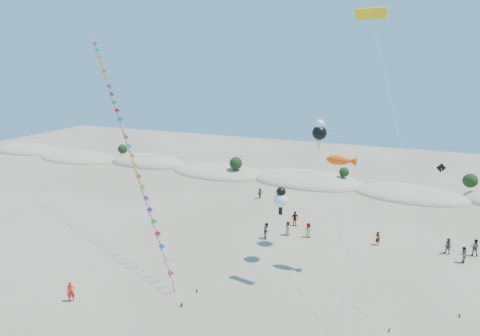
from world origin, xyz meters
The scene contains 9 objects.
dune_ridge centered at (1.06, 45.14, 0.11)m, with size 145.30×11.49×5.57m.
kite_train centered at (-13.09, 15.73, 11.91)m, with size 22.46×17.55×22.98m.
fish_kite centered at (9.13, 17.55, 10.71)m, with size 4.66×13.59×11.22m.
cartoon_kite_low centered at (3.65, 17.24, 6.51)m, with size 5.66×9.18×7.67m.
cartoon_kite_high centered at (6.16, 22.09, 12.47)m, with size 9.33×13.44×13.71m.
parafoil_kite centered at (10.96, 15.64, 22.48)m, with size 8.88×10.19×23.34m.
dark_kite centered at (18.29, 21.13, 6.62)m, with size 2.13×11.05×9.76m.
flyer_foreground centered at (-10.28, 3.72, 0.86)m, with size 0.63×0.41×1.72m, color red.
beachgoers centered at (9.05, 25.30, 0.87)m, with size 27.32×14.09×1.87m.
Camera 1 is at (13.81, -18.32, 19.24)m, focal length 30.00 mm.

